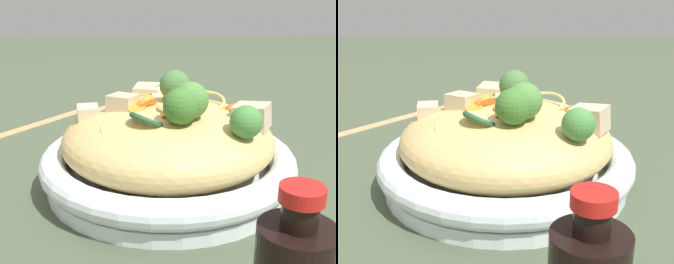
% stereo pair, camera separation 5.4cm
% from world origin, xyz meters
% --- Properties ---
extents(ground_plane, '(3.00, 3.00, 0.00)m').
position_xyz_m(ground_plane, '(0.00, 0.00, 0.00)').
color(ground_plane, '#45513B').
extents(serving_bowl, '(0.32, 0.32, 0.05)m').
position_xyz_m(serving_bowl, '(0.00, 0.00, 0.03)').
color(serving_bowl, white).
rests_on(serving_bowl, ground_plane).
extents(noodle_heap, '(0.26, 0.26, 0.09)m').
position_xyz_m(noodle_heap, '(-0.00, 0.00, 0.06)').
color(noodle_heap, '#D7B56D').
rests_on(noodle_heap, serving_bowl).
extents(broccoli_florets, '(0.14, 0.12, 0.07)m').
position_xyz_m(broccoli_florets, '(-0.04, -0.03, 0.12)').
color(broccoli_florets, '#98AD77').
rests_on(broccoli_florets, serving_bowl).
extents(carrot_coins, '(0.11, 0.15, 0.03)m').
position_xyz_m(carrot_coins, '(0.01, -0.01, 0.10)').
color(carrot_coins, orange).
rests_on(carrot_coins, serving_bowl).
extents(zucchini_slices, '(0.20, 0.08, 0.04)m').
position_xyz_m(zucchini_slices, '(0.03, 0.01, 0.10)').
color(zucchini_slices, beige).
rests_on(zucchini_slices, serving_bowl).
extents(chicken_chunks, '(0.16, 0.23, 0.04)m').
position_xyz_m(chicken_chunks, '(0.01, -0.01, 0.10)').
color(chicken_chunks, beige).
rests_on(chicken_chunks, serving_bowl).
extents(chopsticks_pair, '(0.18, 0.16, 0.01)m').
position_xyz_m(chopsticks_pair, '(0.26, 0.21, 0.00)').
color(chopsticks_pair, tan).
rests_on(chopsticks_pair, ground_plane).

